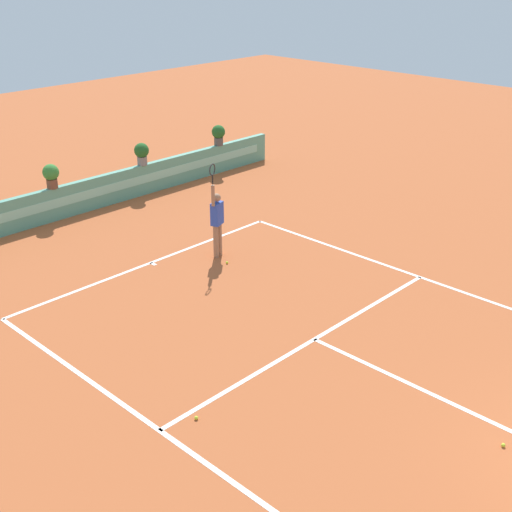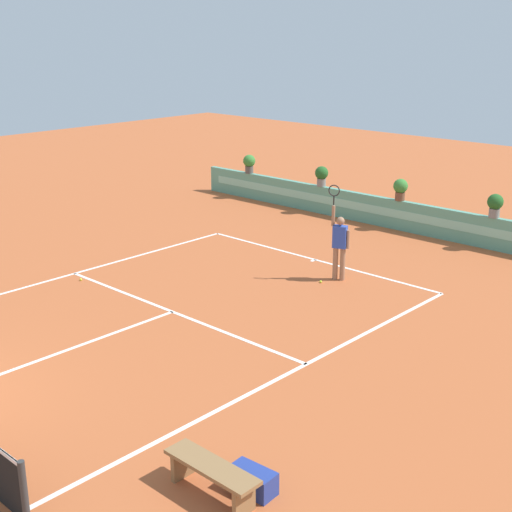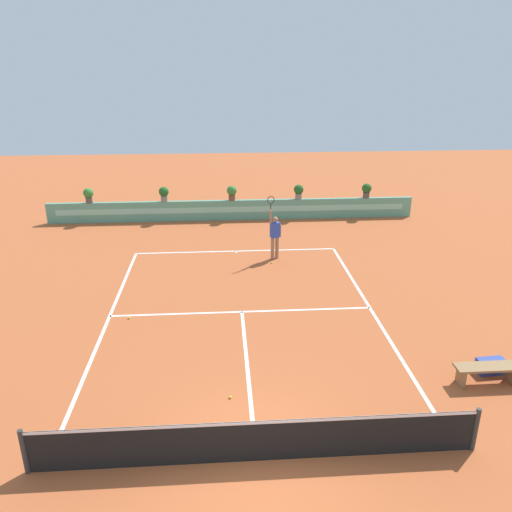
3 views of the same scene
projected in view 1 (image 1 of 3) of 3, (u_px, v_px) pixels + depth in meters
ground_plane at (329, 346)px, 14.00m from camera, size 60.00×60.00×0.00m
court_lines at (303, 334)px, 14.45m from camera, size 8.32×11.94×0.01m
back_wall_barrier at (56, 204)px, 20.37m from camera, size 18.00×0.21×1.00m
tennis_player at (217, 219)px, 17.70m from camera, size 0.59×0.33×2.58m
tennis_ball_near_baseline at (503, 445)px, 11.17m from camera, size 0.07×0.07×0.07m
tennis_ball_mid_court at (227, 263)px, 17.67m from camera, size 0.07×0.07×0.07m
tennis_ball_by_sideline at (196, 418)px, 11.82m from camera, size 0.07×0.07×0.07m
potted_plant_far_right at (218, 134)px, 24.38m from camera, size 0.48×0.48×0.72m
potted_plant_right at (142, 152)px, 22.14m from camera, size 0.48×0.48×0.72m
potted_plant_centre at (51, 175)px, 19.97m from camera, size 0.48×0.48×0.72m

